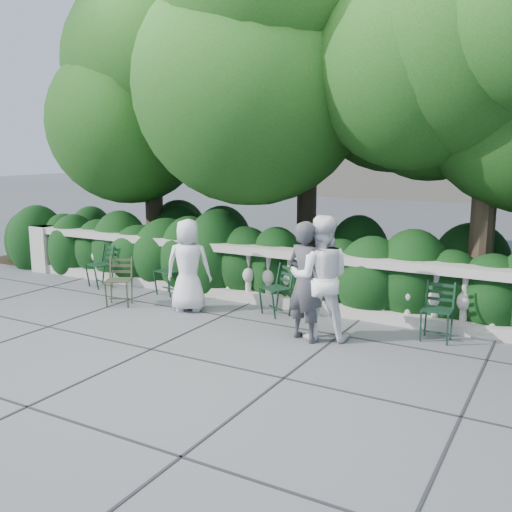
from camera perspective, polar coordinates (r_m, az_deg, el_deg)
The scene contains 12 objects.
ground at distance 8.38m, azimuth -3.39°, elevation -7.85°, with size 90.00×90.00×0.00m, color #4D4F55.
balustrade at distance 9.76m, azimuth 2.31°, elevation -2.21°, with size 12.00×0.44×1.00m.
shrub_hedge at distance 10.92m, azimuth 5.17°, elevation -3.46°, with size 15.00×2.60×1.70m, color black, non-canonical shape.
tree_canopy at distance 10.59m, azimuth 9.55°, elevation 17.60°, with size 15.04×6.52×6.78m.
chair_a at distance 11.50m, azimuth -15.91°, elevation -3.10°, with size 0.44×0.48×0.84m, color black, non-canonical shape.
chair_b at distance 10.61m, azimuth -9.22°, elevation -3.98°, with size 0.44×0.48×0.84m, color black, non-canonical shape.
chair_d at distance 8.37m, azimuth 17.32°, elevation -8.35°, with size 0.44×0.48×0.84m, color black, non-canonical shape.
chair_e at distance 9.24m, azimuth 1.25°, elevation -6.06°, with size 0.44×0.48×0.84m, color black, non-canonical shape.
chair_weathered at distance 10.01m, azimuth -13.67°, elevation -5.04°, with size 0.44×0.48×0.84m, color black, non-canonical shape.
person_businessman at distance 9.46m, azimuth -6.79°, elevation -0.92°, with size 0.75×0.49×1.54m, color silver.
person_woman_grey at distance 7.96m, azimuth 5.00°, elevation -2.53°, with size 0.62×0.41×1.69m, color #3B3B3F.
person_casual_man at distance 8.03m, azimuth 6.45°, elevation -2.18°, with size 0.86×0.67×1.77m, color white.
Camera 1 is at (4.33, -6.67, 2.67)m, focal length 40.00 mm.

